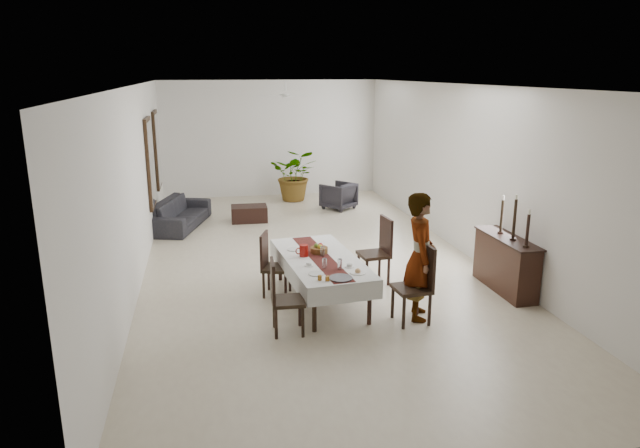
{
  "coord_description": "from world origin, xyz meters",
  "views": [
    {
      "loc": [
        -1.89,
        -9.93,
        3.44
      ],
      "look_at": [
        -0.1,
        -1.25,
        1.05
      ],
      "focal_mm": 32.0,
      "sensor_mm": 36.0,
      "label": 1
    }
  ],
  "objects_px": {
    "dining_table_top": "(321,260)",
    "red_pitcher": "(304,251)",
    "sideboard_body": "(505,265)",
    "sofa": "(180,213)",
    "woman": "(420,256)"
  },
  "relations": [
    {
      "from": "dining_table_top",
      "to": "sideboard_body",
      "type": "bearing_deg",
      "value": -8.63
    },
    {
      "from": "red_pitcher",
      "to": "sofa",
      "type": "relative_size",
      "value": 0.08
    },
    {
      "from": "woman",
      "to": "sideboard_body",
      "type": "height_order",
      "value": "woman"
    },
    {
      "from": "woman",
      "to": "sofa",
      "type": "height_order",
      "value": "woman"
    },
    {
      "from": "red_pitcher",
      "to": "sofa",
      "type": "distance_m",
      "value": 5.17
    },
    {
      "from": "red_pitcher",
      "to": "sideboard_body",
      "type": "distance_m",
      "value": 3.27
    },
    {
      "from": "dining_table_top",
      "to": "red_pitcher",
      "type": "bearing_deg",
      "value": 149.04
    },
    {
      "from": "woman",
      "to": "sofa",
      "type": "relative_size",
      "value": 0.85
    },
    {
      "from": "dining_table_top",
      "to": "woman",
      "type": "bearing_deg",
      "value": -40.58
    },
    {
      "from": "sideboard_body",
      "to": "woman",
      "type": "bearing_deg",
      "value": -158.1
    },
    {
      "from": "red_pitcher",
      "to": "woman",
      "type": "height_order",
      "value": "woman"
    },
    {
      "from": "dining_table_top",
      "to": "red_pitcher",
      "type": "xyz_separation_m",
      "value": [
        -0.24,
        0.12,
        0.12
      ]
    },
    {
      "from": "dining_table_top",
      "to": "sofa",
      "type": "height_order",
      "value": "dining_table_top"
    },
    {
      "from": "sideboard_body",
      "to": "sofa",
      "type": "relative_size",
      "value": 0.66
    },
    {
      "from": "red_pitcher",
      "to": "sofa",
      "type": "xyz_separation_m",
      "value": [
        -2.01,
        4.74,
        -0.47
      ]
    }
  ]
}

